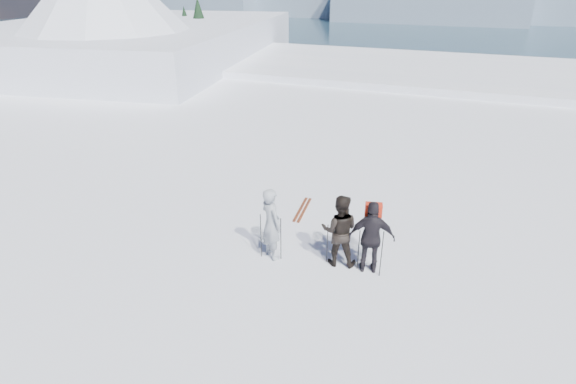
% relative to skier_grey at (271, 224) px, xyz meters
% --- Properties ---
extents(lake_basin, '(820.00, 820.00, 71.62)m').
position_rel_skier_grey_xyz_m(lake_basin, '(2.04, 28.13, -7.51)').
color(lake_basin, white).
rests_on(lake_basin, ground).
extents(near_ridge, '(31.37, 35.68, 25.62)m').
position_rel_skier_grey_xyz_m(near_ridge, '(-24.64, 27.46, -4.51)').
color(near_ridge, white).
rests_on(near_ridge, ground).
extents(skier_grey, '(0.88, 0.82, 2.01)m').
position_rel_skier_grey_xyz_m(skier_grey, '(0.00, 0.00, 0.00)').
color(skier_grey, '#8E949B').
rests_on(skier_grey, ground).
extents(skier_dark, '(1.08, 0.92, 1.97)m').
position_rel_skier_grey_xyz_m(skier_dark, '(1.75, 0.36, -0.02)').
color(skier_dark, black).
rests_on(skier_dark, ground).
extents(skier_pack, '(1.23, 0.73, 1.96)m').
position_rel_skier_grey_xyz_m(skier_pack, '(2.59, 0.33, -0.03)').
color(skier_pack, black).
rests_on(skier_pack, ground).
extents(backpack, '(0.46, 0.32, 0.59)m').
position_rel_skier_grey_xyz_m(backpack, '(2.53, 0.57, 1.25)').
color(backpack, red).
rests_on(backpack, skier_pack).
extents(ski_poles, '(3.16, 0.48, 1.30)m').
position_rel_skier_grey_xyz_m(ski_poles, '(1.44, 0.15, -0.40)').
color(ski_poles, black).
rests_on(ski_poles, ground).
extents(skis_loose, '(0.41, 1.70, 0.03)m').
position_rel_skier_grey_xyz_m(skis_loose, '(-0.13, 2.80, -0.99)').
color(skis_loose, black).
rests_on(skis_loose, ground).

